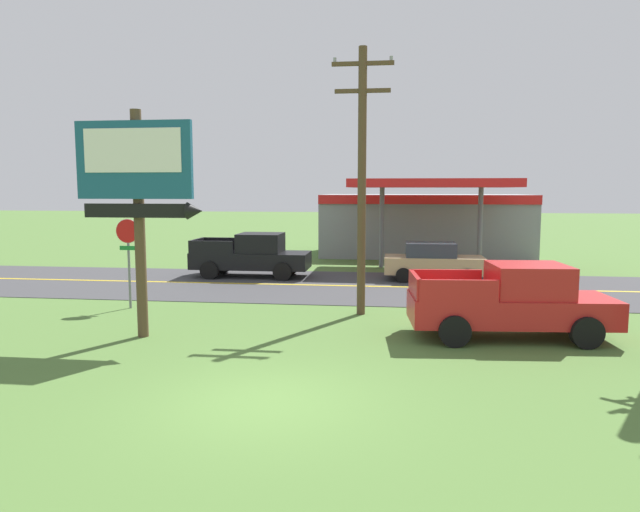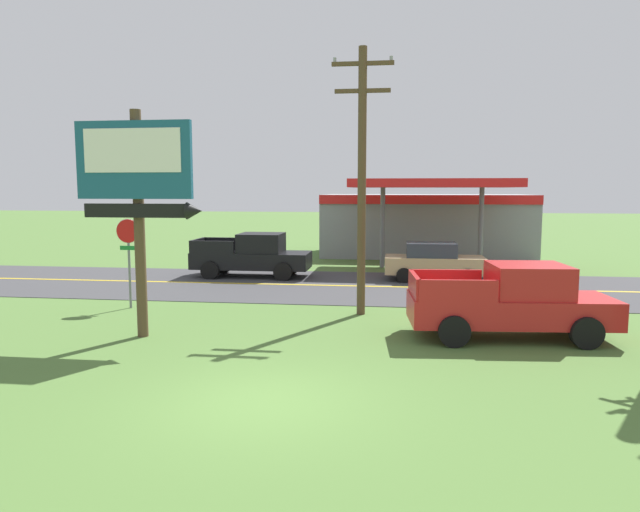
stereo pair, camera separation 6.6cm
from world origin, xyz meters
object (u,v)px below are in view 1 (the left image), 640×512
object	(u,v)px
pickup_red_parked_on_lawn	(512,302)
pickup_black_on_road	(252,256)
car_tan_far_lane	(433,261)
motel_sign	(138,183)
utility_pole	(362,174)
stop_sign	(128,247)
gas_station	(424,223)

from	to	relation	value
pickup_red_parked_on_lawn	pickup_black_on_road	xyz separation A→B (m)	(-9.38, 9.59, 0.00)
pickup_red_parked_on_lawn	car_tan_far_lane	distance (m)	9.69
motel_sign	utility_pole	size ratio (longest dim) A/B	0.73
stop_sign	car_tan_far_lane	distance (m)	12.63
gas_station	pickup_black_on_road	size ratio (longest dim) A/B	2.31
motel_sign	utility_pole	xyz separation A→B (m)	(5.53, 3.66, 0.31)
motel_sign	pickup_red_parked_on_lawn	xyz separation A→B (m)	(9.64, 1.25, -3.09)
utility_pole	gas_station	world-z (taller)	utility_pole
stop_sign	pickup_black_on_road	xyz separation A→B (m)	(2.35, 7.23, -1.06)
car_tan_far_lane	pickup_red_parked_on_lawn	bearing A→B (deg)	-81.49
car_tan_far_lane	stop_sign	bearing A→B (deg)	-144.90
stop_sign	pickup_black_on_road	size ratio (longest dim) A/B	0.57
motel_sign	stop_sign	size ratio (longest dim) A/B	2.01
pickup_red_parked_on_lawn	pickup_black_on_road	bearing A→B (deg)	134.37
stop_sign	utility_pole	distance (m)	7.96
motel_sign	pickup_red_parked_on_lawn	size ratio (longest dim) A/B	1.11
stop_sign	pickup_red_parked_on_lawn	size ratio (longest dim) A/B	0.55
utility_pole	pickup_red_parked_on_lawn	bearing A→B (deg)	-30.40
utility_pole	gas_station	size ratio (longest dim) A/B	0.68
pickup_red_parked_on_lawn	car_tan_far_lane	world-z (taller)	pickup_red_parked_on_lawn
stop_sign	pickup_red_parked_on_lawn	world-z (taller)	stop_sign
gas_station	stop_sign	bearing A→B (deg)	-121.57
pickup_red_parked_on_lawn	car_tan_far_lane	size ratio (longest dim) A/B	1.27
stop_sign	car_tan_far_lane	bearing A→B (deg)	35.10
utility_pole	gas_station	distance (m)	17.26
gas_station	utility_pole	bearing A→B (deg)	-99.40
motel_sign	pickup_red_parked_on_lawn	bearing A→B (deg)	7.37
pickup_black_on_road	stop_sign	bearing A→B (deg)	-107.98
pickup_red_parked_on_lawn	gas_station	bearing A→B (deg)	93.93
motel_sign	gas_station	distance (m)	22.25
gas_station	pickup_red_parked_on_lawn	size ratio (longest dim) A/B	2.25
car_tan_far_lane	utility_pole	bearing A→B (deg)	-110.51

